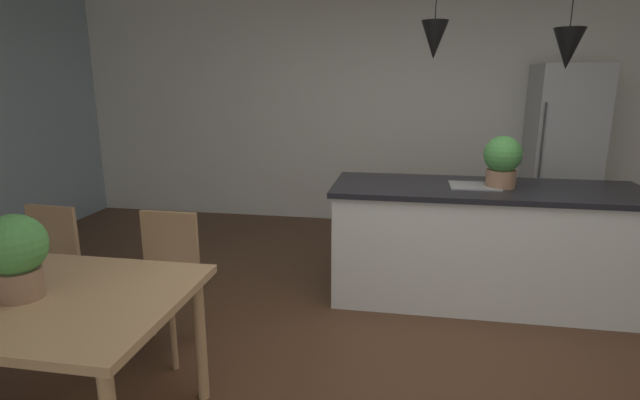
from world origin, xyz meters
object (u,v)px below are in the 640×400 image
at_px(chair_far_left, 42,269).
at_px(kitchen_island, 483,242).
at_px(refrigerator, 561,154).
at_px(potted_plant_on_island, 502,160).
at_px(chair_far_right, 162,278).
at_px(potted_plant_on_table, 16,252).

height_order(chair_far_left, kitchen_island, kitchen_island).
relative_size(chair_far_left, kitchen_island, 0.38).
distance_m(chair_far_left, refrigerator, 4.84).
relative_size(refrigerator, potted_plant_on_island, 4.78).
bearing_deg(chair_far_left, refrigerator, 35.61).
xyz_separation_m(chair_far_right, chair_far_left, (-0.85, -0.00, 0.00)).
bearing_deg(refrigerator, potted_plant_on_island, -117.88).
bearing_deg(refrigerator, chair_far_right, -137.57).
height_order(kitchen_island, potted_plant_on_island, potted_plant_on_island).
relative_size(kitchen_island, refrigerator, 1.25).
bearing_deg(potted_plant_on_island, chair_far_right, -153.03).
xyz_separation_m(chair_far_right, refrigerator, (3.07, 2.81, 0.44)).
bearing_deg(potted_plant_on_island, chair_far_left, -159.91).
relative_size(chair_far_right, refrigerator, 0.47).
height_order(chair_far_right, potted_plant_on_table, potted_plant_on_table).
bearing_deg(potted_plant_on_island, refrigerator, 62.12).
height_order(chair_far_left, potted_plant_on_island, potted_plant_on_island).
relative_size(chair_far_left, refrigerator, 0.47).
relative_size(chair_far_left, potted_plant_on_island, 2.26).
relative_size(refrigerator, potted_plant_on_table, 4.83).
distance_m(kitchen_island, potted_plant_on_island, 0.65).
xyz_separation_m(chair_far_left, kitchen_island, (2.93, 1.10, -0.01)).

